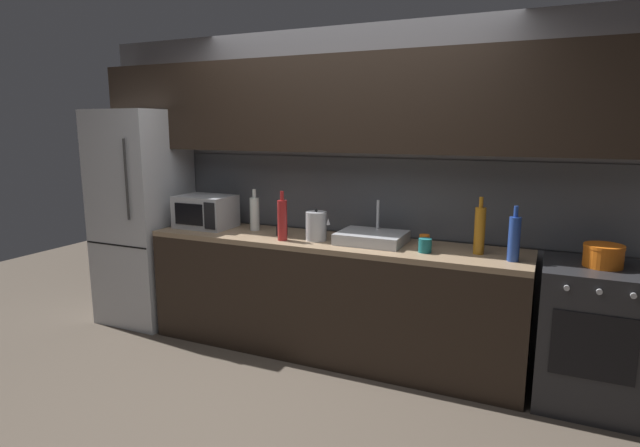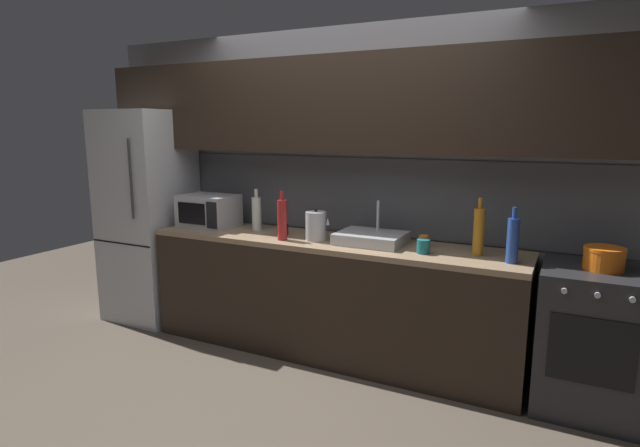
# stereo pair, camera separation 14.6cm
# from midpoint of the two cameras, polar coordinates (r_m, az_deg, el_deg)

# --- Properties ---
(ground_plane) EXTENTS (10.00, 10.00, 0.00)m
(ground_plane) POSITION_cam_midpoint_polar(r_m,az_deg,el_deg) (3.43, -6.72, -19.75)
(ground_plane) COLOR #4C4238
(back_wall) EXTENTS (4.63, 0.44, 2.50)m
(back_wall) POSITION_cam_midpoint_polar(r_m,az_deg,el_deg) (4.03, 1.71, 8.06)
(back_wall) COLOR slate
(back_wall) RESTS_ON ground
(counter_run) EXTENTS (2.89, 0.60, 0.90)m
(counter_run) POSITION_cam_midpoint_polar(r_m,az_deg,el_deg) (3.97, -0.07, -8.19)
(counter_run) COLOR black
(counter_run) RESTS_ON ground
(refrigerator) EXTENTS (0.68, 0.69, 1.88)m
(refrigerator) POSITION_cam_midpoint_polar(r_m,az_deg,el_deg) (4.87, -19.97, 0.68)
(refrigerator) COLOR #B7BABF
(refrigerator) RESTS_ON ground
(oven_range) EXTENTS (0.60, 0.62, 0.90)m
(oven_range) POSITION_cam_midpoint_polar(r_m,az_deg,el_deg) (3.65, 26.83, -11.09)
(oven_range) COLOR #232326
(oven_range) RESTS_ON ground
(microwave) EXTENTS (0.46, 0.35, 0.27)m
(microwave) POSITION_cam_midpoint_polar(r_m,az_deg,el_deg) (4.43, -13.56, 1.31)
(microwave) COLOR #A8AAAF
(microwave) RESTS_ON counter_run
(sink_basin) EXTENTS (0.48, 0.38, 0.30)m
(sink_basin) POSITION_cam_midpoint_polar(r_m,az_deg,el_deg) (3.74, 4.69, -1.57)
(sink_basin) COLOR #ADAFB5
(sink_basin) RESTS_ON counter_run
(kettle) EXTENTS (0.19, 0.16, 0.24)m
(kettle) POSITION_cam_midpoint_polar(r_m,az_deg,el_deg) (3.81, -1.52, -0.29)
(kettle) COLOR #B7BABF
(kettle) RESTS_ON counter_run
(wine_bottle_amber) EXTENTS (0.07, 0.07, 0.38)m
(wine_bottle_amber) POSITION_cam_midpoint_polar(r_m,az_deg,el_deg) (3.53, 16.25, -0.70)
(wine_bottle_amber) COLOR #B27019
(wine_bottle_amber) RESTS_ON counter_run
(wine_bottle_red) EXTENTS (0.07, 0.07, 0.37)m
(wine_bottle_red) POSITION_cam_midpoint_polar(r_m,az_deg,el_deg) (3.82, -5.33, 0.43)
(wine_bottle_red) COLOR #A82323
(wine_bottle_red) RESTS_ON counter_run
(wine_bottle_clear) EXTENTS (0.08, 0.08, 0.34)m
(wine_bottle_clear) POSITION_cam_midpoint_polar(r_m,az_deg,el_deg) (4.22, -8.29, 1.13)
(wine_bottle_clear) COLOR silver
(wine_bottle_clear) RESTS_ON counter_run
(wine_bottle_blue) EXTENTS (0.07, 0.07, 0.35)m
(wine_bottle_blue) POSITION_cam_midpoint_polar(r_m,az_deg,el_deg) (3.41, 19.70, -1.56)
(wine_bottle_blue) COLOR #234299
(wine_bottle_blue) RESTS_ON counter_run
(mug_orange) EXTENTS (0.07, 0.07, 0.09)m
(mug_orange) POSITION_cam_midpoint_polar(r_m,az_deg,el_deg) (3.69, 10.46, -1.88)
(mug_orange) COLOR orange
(mug_orange) RESTS_ON counter_run
(mug_dark) EXTENTS (0.09, 0.09, 0.09)m
(mug_dark) POSITION_cam_midpoint_polar(r_m,az_deg,el_deg) (4.01, -5.32, -0.70)
(mug_dark) COLOR black
(mug_dark) RESTS_ON counter_run
(mug_teal) EXTENTS (0.09, 0.09, 0.10)m
(mug_teal) POSITION_cam_midpoint_polar(r_m,az_deg,el_deg) (3.51, 10.47, -2.43)
(mug_teal) COLOR #19666B
(mug_teal) RESTS_ON counter_run
(cooking_pot) EXTENTS (0.23, 0.23, 0.14)m
(cooking_pot) POSITION_cam_midpoint_polar(r_m,az_deg,el_deg) (3.51, 28.02, -3.19)
(cooking_pot) COLOR orange
(cooking_pot) RESTS_ON oven_range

